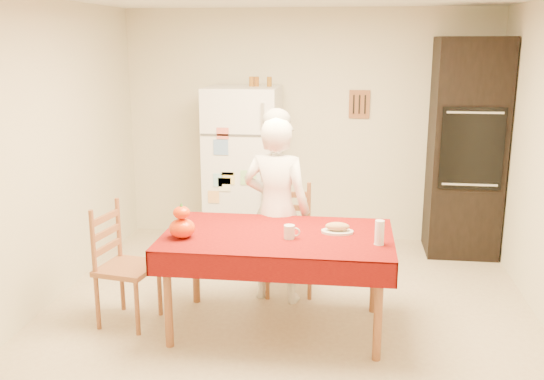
% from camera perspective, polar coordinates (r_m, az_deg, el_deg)
% --- Properties ---
extents(floor, '(4.50, 4.50, 0.00)m').
position_cam_1_polar(floor, '(4.85, 1.15, -12.54)').
color(floor, tan).
rests_on(floor, ground).
extents(room_shell, '(4.02, 4.52, 2.51)m').
position_cam_1_polar(room_shell, '(4.38, 1.26, 6.84)').
color(room_shell, beige).
rests_on(room_shell, ground).
extents(refrigerator, '(0.75, 0.74, 1.70)m').
position_cam_1_polar(refrigerator, '(6.44, -2.70, 2.12)').
color(refrigerator, white).
rests_on(refrigerator, floor).
extents(oven_cabinet, '(0.70, 0.62, 2.20)m').
position_cam_1_polar(oven_cabinet, '(6.44, 17.79, 3.75)').
color(oven_cabinet, black).
rests_on(oven_cabinet, floor).
extents(dining_table, '(1.70, 1.00, 0.76)m').
position_cam_1_polar(dining_table, '(4.53, 0.54, -4.98)').
color(dining_table, brown).
rests_on(dining_table, floor).
extents(chair_far, '(0.46, 0.45, 0.95)m').
position_cam_1_polar(chair_far, '(5.33, 1.56, -4.19)').
color(chair_far, brown).
rests_on(chair_far, floor).
extents(chair_left, '(0.46, 0.48, 0.95)m').
position_cam_1_polar(chair_left, '(4.86, -14.13, -6.42)').
color(chair_left, brown).
rests_on(chair_left, floor).
extents(seated_woman, '(0.64, 0.49, 1.58)m').
position_cam_1_polar(seated_woman, '(5.04, 0.43, -1.91)').
color(seated_woman, white).
rests_on(seated_woman, floor).
extents(coffee_mug, '(0.08, 0.08, 0.10)m').
position_cam_1_polar(coffee_mug, '(4.40, 1.64, -3.96)').
color(coffee_mug, silver).
rests_on(coffee_mug, dining_table).
extents(pumpkin_lower, '(0.19, 0.19, 0.14)m').
position_cam_1_polar(pumpkin_lower, '(4.46, -8.46, -3.58)').
color(pumpkin_lower, '#D64005').
rests_on(pumpkin_lower, dining_table).
extents(pumpkin_upper, '(0.12, 0.12, 0.09)m').
position_cam_1_polar(pumpkin_upper, '(4.42, -8.51, -2.12)').
color(pumpkin_upper, '#D45E05').
rests_on(pumpkin_upper, pumpkin_lower).
extents(wine_glass, '(0.07, 0.07, 0.18)m').
position_cam_1_polar(wine_glass, '(4.32, 10.08, -3.97)').
color(wine_glass, white).
rests_on(wine_glass, dining_table).
extents(bread_plate, '(0.24, 0.24, 0.02)m').
position_cam_1_polar(bread_plate, '(4.56, 6.17, -3.91)').
color(bread_plate, silver).
rests_on(bread_plate, dining_table).
extents(bread_loaf, '(0.18, 0.10, 0.06)m').
position_cam_1_polar(bread_loaf, '(4.55, 6.18, -3.43)').
color(bread_loaf, '#9E7F4E').
rests_on(bread_loaf, bread_plate).
extents(spice_jar_left, '(0.05, 0.05, 0.10)m').
position_cam_1_polar(spice_jar_left, '(6.35, -1.94, 10.17)').
color(spice_jar_left, '#985B1B').
rests_on(spice_jar_left, refrigerator).
extents(spice_jar_mid, '(0.05, 0.05, 0.10)m').
position_cam_1_polar(spice_jar_mid, '(6.34, -1.46, 10.17)').
color(spice_jar_mid, brown).
rests_on(spice_jar_mid, refrigerator).
extents(spice_jar_right, '(0.05, 0.05, 0.10)m').
position_cam_1_polar(spice_jar_right, '(6.32, -0.25, 10.16)').
color(spice_jar_right, brown).
rests_on(spice_jar_right, refrigerator).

